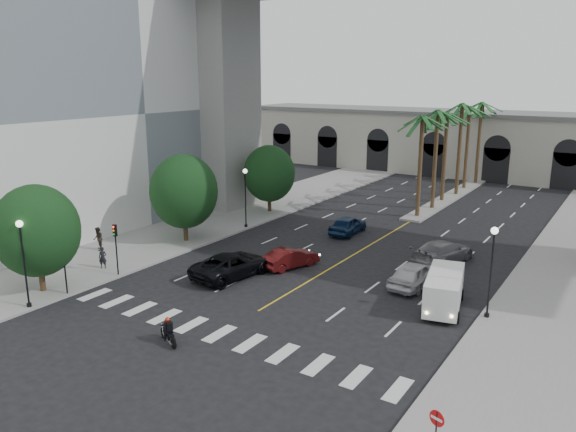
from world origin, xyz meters
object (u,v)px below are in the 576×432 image
object	(u,v)px
traffic_signal_near	(64,257)
car_a	(414,274)
lamp_post_left_near	(23,256)
pedestrian_b	(98,239)
do_not_enter_sign	(436,428)
lamp_post_left_far	(245,193)
car_e	(348,225)
car_d	(442,252)
car_b	(290,258)
car_c	(232,265)
motorcycle_rider	(168,332)
cargo_van	(444,290)
lamp_post_right	(491,265)
pedestrian_a	(103,258)
traffic_signal_far	(116,241)

from	to	relation	value
traffic_signal_near	car_a	distance (m)	21.91
lamp_post_left_near	pedestrian_b	world-z (taller)	lamp_post_left_near
pedestrian_b	do_not_enter_sign	distance (m)	31.52
lamp_post_left_far	car_e	bearing A→B (deg)	21.76
lamp_post_left_near	car_a	xyz separation A→B (m)	(17.58, 15.60, -2.40)
lamp_post_left_near	car_d	distance (m)	27.66
car_a	car_b	bearing A→B (deg)	12.01
car_a	car_c	world-z (taller)	car_c
motorcycle_rider	car_e	distance (m)	23.15
lamp_post_left_near	cargo_van	xyz separation A→B (m)	(20.30, 13.07, -2.02)
car_a	lamp_post_right	bearing A→B (deg)	157.52
lamp_post_left_far	cargo_van	xyz separation A→B (m)	(20.30, -7.93, -2.02)
lamp_post_right	cargo_van	xyz separation A→B (m)	(-2.50, 0.07, -2.02)
cargo_van	pedestrian_a	world-z (taller)	cargo_van
lamp_post_right	traffic_signal_near	xyz separation A→B (m)	(-22.70, -10.50, -0.71)
motorcycle_rider	lamp_post_right	bearing A→B (deg)	67.01
lamp_post_left_far	traffic_signal_near	xyz separation A→B (m)	(0.10, -18.50, -0.71)
car_d	do_not_enter_sign	xyz separation A→B (m)	(6.78, -21.97, 0.91)
lamp_post_left_far	car_b	bearing A→B (deg)	-36.60
traffic_signal_near	motorcycle_rider	distance (m)	10.11
lamp_post_left_far	pedestrian_a	size ratio (longest dim) A/B	3.52
motorcycle_rider	pedestrian_a	bearing A→B (deg)	179.18
car_b	cargo_van	xyz separation A→B (m)	(11.40, -1.32, 0.50)
lamp_post_left_near	traffic_signal_near	xyz separation A→B (m)	(0.10, 2.50, -0.71)
lamp_post_left_near	car_a	distance (m)	23.63
car_e	car_b	bearing A→B (deg)	91.06
lamp_post_right	car_a	distance (m)	6.31
lamp_post_left_near	car_c	world-z (taller)	lamp_post_left_near
car_c	pedestrian_b	size ratio (longest dim) A/B	3.31
lamp_post_right	car_a	world-z (taller)	lamp_post_right
car_e	pedestrian_b	world-z (taller)	pedestrian_b
car_c	pedestrian_a	size ratio (longest dim) A/B	3.93
lamp_post_left_near	pedestrian_b	bearing A→B (deg)	120.03
car_a	lamp_post_left_near	bearing A→B (deg)	45.64
lamp_post_left_far	car_b	size ratio (longest dim) A/B	1.26
car_d	pedestrian_a	bearing A→B (deg)	50.03
lamp_post_left_near	lamp_post_left_far	world-z (taller)	same
traffic_signal_near	lamp_post_right	bearing A→B (deg)	24.82
car_b	lamp_post_left_far	bearing A→B (deg)	-17.20
pedestrian_a	cargo_van	bearing A→B (deg)	-18.64
lamp_post_left_far	do_not_enter_sign	world-z (taller)	lamp_post_left_far
motorcycle_rider	car_e	xyz separation A→B (m)	(-1.58, 23.09, 0.14)
traffic_signal_near	pedestrian_a	xyz separation A→B (m)	(-1.88, 4.32, -1.60)
car_a	do_not_enter_sign	distance (m)	17.77
cargo_van	car_c	bearing A→B (deg)	177.54
lamp_post_left_far	cargo_van	world-z (taller)	lamp_post_left_far
lamp_post_right	traffic_signal_near	bearing A→B (deg)	-155.18
lamp_post_right	pedestrian_a	xyz separation A→B (m)	(-24.58, -6.18, -2.31)
lamp_post_left_far	traffic_signal_far	distance (m)	14.52
motorcycle_rider	car_b	xyz separation A→B (m)	(-1.05, 13.14, 0.06)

